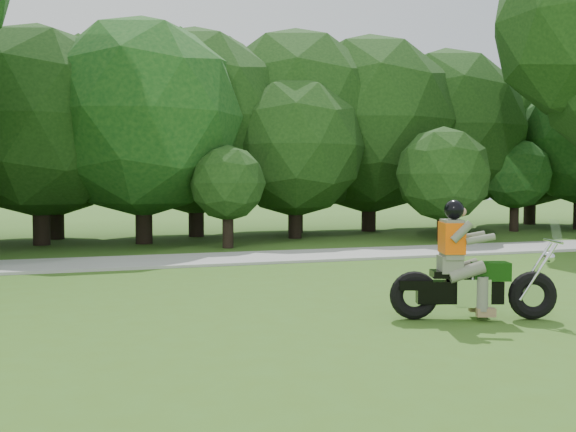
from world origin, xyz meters
TOP-DOWN VIEW (x-y plane):
  - ground at (0.00, 0.00)m, footprint 100.00×100.00m
  - walkway at (0.00, 8.00)m, footprint 60.00×2.20m
  - tree_line at (0.94, 14.55)m, footprint 39.21×11.10m
  - chopper_motorcycle at (-0.41, 0.63)m, footprint 2.16×1.04m

SIDE VIEW (x-z plane):
  - ground at x=0.00m, z-range 0.00..0.00m
  - walkway at x=0.00m, z-range 0.00..0.06m
  - chopper_motorcycle at x=-0.41m, z-range -0.21..1.37m
  - tree_line at x=0.94m, z-range -0.03..7.25m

